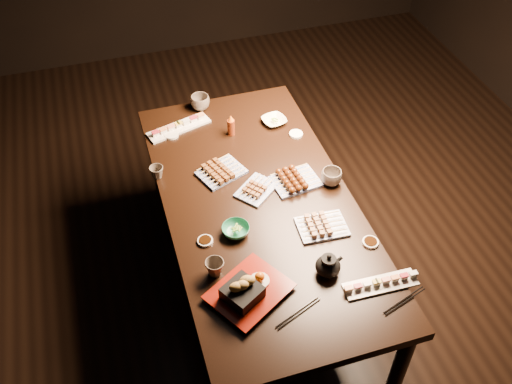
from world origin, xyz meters
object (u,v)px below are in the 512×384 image
yakitori_plate_right (322,224)px  tempura_tray (249,286)px  edamame_bowl_cream (274,121)px  teacup_mid_right (331,177)px  condiment_bottle (231,125)px  dining_table (259,251)px  sushi_platter_far (179,125)px  yakitori_plate_left (221,169)px  edamame_bowl_green (236,230)px  teacup_near_left (215,268)px  sushi_platter_near (381,282)px  teacup_far_left (157,172)px  yakitori_plate_center (256,187)px  teacup_far_right (200,103)px  teapot (328,264)px

yakitori_plate_right → tempura_tray: bearing=-145.9°
yakitori_plate_right → edamame_bowl_cream: size_ratio=1.74×
teacup_mid_right → condiment_bottle: bearing=125.4°
dining_table → sushi_platter_far: size_ratio=5.00×
condiment_bottle → yakitori_plate_left: bearing=-114.3°
edamame_bowl_cream → tempura_tray: 1.17m
edamame_bowl_green → edamame_bowl_cream: edamame_bowl_green is taller
yakitori_plate_right → edamame_bowl_green: size_ratio=1.77×
dining_table → condiment_bottle: size_ratio=14.20×
dining_table → teacup_near_left: (-0.31, -0.36, 0.41)m
sushi_platter_near → sushi_platter_far: size_ratio=0.89×
edamame_bowl_green → teacup_far_left: size_ratio=1.80×
yakitori_plate_center → yakitori_plate_right: size_ratio=0.88×
yakitori_plate_left → sushi_platter_near: bearing=-83.4°
teacup_near_left → condiment_bottle: condiment_bottle is taller
teacup_near_left → sushi_platter_near: bearing=-22.2°
edamame_bowl_green → teacup_near_left: size_ratio=1.54×
dining_table → edamame_bowl_cream: 0.74m
edamame_bowl_cream → teacup_far_left: bearing=-160.7°
sushi_platter_near → teacup_far_left: 1.23m
teacup_far_left → condiment_bottle: (0.45, 0.22, 0.03)m
dining_table → sushi_platter_near: 0.82m
sushi_platter_near → edamame_bowl_green: (-0.51, 0.46, 0.00)m
edamame_bowl_green → edamame_bowl_cream: size_ratio=0.99×
teacup_near_left → teacup_far_right: 1.20m
teacup_far_left → teacup_far_right: size_ratio=0.65×
yakitori_plate_center → edamame_bowl_cream: bearing=23.0°
edamame_bowl_green → edamame_bowl_cream: (0.43, 0.73, -0.00)m
dining_table → yakitori_plate_left: yakitori_plate_left is taller
tempura_tray → sushi_platter_near: bearing=-43.0°
teacup_near_left → condiment_bottle: (0.32, 0.90, 0.02)m
yakitori_plate_center → teacup_far_right: size_ratio=1.83×
yakitori_plate_right → teacup_far_right: (-0.33, 1.07, 0.01)m
teacup_mid_right → teacup_far_right: teacup_far_right is taller
edamame_bowl_cream → teacup_mid_right: size_ratio=1.26×
yakitori_plate_left → teacup_far_left: teacup_far_left is taller
dining_table → yakitori_plate_center: yakitori_plate_center is taller
sushi_platter_near → yakitori_plate_right: (-0.11, 0.38, 0.01)m
sushi_platter_near → teacup_near_left: 0.71m
teacup_near_left → teapot: teapot is taller
yakitori_plate_right → teacup_far_right: teacup_far_right is taller
dining_table → teapot: (0.15, -0.49, 0.43)m
edamame_bowl_cream → dining_table: bearing=-115.1°
teacup_far_right → tempura_tray: bearing=-94.4°
edamame_bowl_green → teacup_far_right: 0.99m
yakitori_plate_left → teapot: size_ratio=1.73×
yakitori_plate_center → condiment_bottle: (-0.00, 0.47, 0.04)m
dining_table → teacup_far_left: bearing=137.1°
edamame_bowl_cream → yakitori_plate_right: bearing=-92.7°
edamame_bowl_green → condiment_bottle: (0.17, 0.70, 0.04)m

